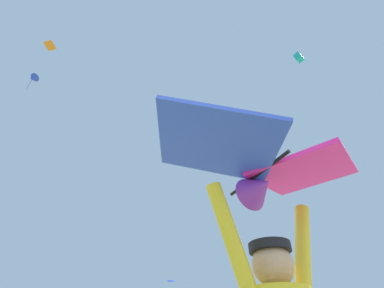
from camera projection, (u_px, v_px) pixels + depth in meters
The scene contains 5 objects.
held_stunt_kite at pixel (262, 167), 1.80m from camera, with size 1.66×1.00×0.39m.
distant_kite_teal_high_left at pixel (299, 57), 23.33m from camera, with size 0.77×0.81×0.94m.
distant_kite_orange_mid_left at pixel (50, 45), 22.63m from camera, with size 0.97×0.96×0.25m.
distant_kite_blue_overhead_distant at pixel (33, 78), 25.03m from camera, with size 1.18×1.25×1.98m.
distant_kite_blue_low_right at pixel (171, 280), 24.66m from camera, with size 0.87×0.82×0.39m.
Camera 1 is at (-0.97, -1.55, 1.11)m, focal length 24.78 mm.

